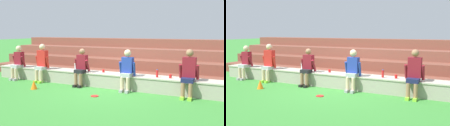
# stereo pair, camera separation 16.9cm
# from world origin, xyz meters

# --- Properties ---
(ground_plane) EXTENTS (80.00, 80.00, 0.00)m
(ground_plane) POSITION_xyz_m (0.00, 0.00, 0.00)
(ground_plane) COLOR #388433
(stone_seating_wall) EXTENTS (9.74, 0.64, 0.47)m
(stone_seating_wall) POSITION_xyz_m (0.00, 0.30, 0.25)
(stone_seating_wall) COLOR #A8A08E
(stone_seating_wall) RESTS_ON ground
(brick_bleachers) EXTENTS (12.43, 3.10, 1.51)m
(brick_bleachers) POSITION_xyz_m (0.00, 2.83, 0.57)
(brick_bleachers) COLOR brown
(brick_bleachers) RESTS_ON ground
(person_far_left) EXTENTS (0.52, 0.54, 1.30)m
(person_far_left) POSITION_xyz_m (-3.88, -0.04, 0.69)
(person_far_left) COLOR beige
(person_far_left) RESTS_ON ground
(person_left_of_center) EXTENTS (0.55, 0.50, 1.39)m
(person_left_of_center) POSITION_xyz_m (-2.72, -0.02, 0.74)
(person_left_of_center) COLOR beige
(person_left_of_center) RESTS_ON ground
(person_center) EXTENTS (0.53, 0.52, 1.27)m
(person_center) POSITION_xyz_m (-1.04, 0.00, 0.67)
(person_center) COLOR #996B4C
(person_center) RESTS_ON ground
(person_right_of_center) EXTENTS (0.53, 0.47, 1.30)m
(person_right_of_center) POSITION_xyz_m (0.65, -0.03, 0.69)
(person_right_of_center) COLOR beige
(person_right_of_center) RESTS_ON ground
(person_far_right) EXTENTS (0.55, 0.58, 1.37)m
(person_far_right) POSITION_xyz_m (2.49, 0.01, 0.72)
(person_far_right) COLOR #996B4C
(person_far_right) RESTS_ON ground
(water_bottle_near_right) EXTENTS (0.07, 0.07, 0.24)m
(water_bottle_near_right) POSITION_xyz_m (1.53, 0.24, 0.58)
(water_bottle_near_right) COLOR red
(water_bottle_near_right) RESTS_ON stone_seating_wall
(water_bottle_mid_left) EXTENTS (0.06, 0.06, 0.28)m
(water_bottle_mid_left) POSITION_xyz_m (-1.49, 0.34, 0.60)
(water_bottle_mid_left) COLOR silver
(water_bottle_mid_left) RESTS_ON stone_seating_wall
(plastic_cup_middle) EXTENTS (0.08, 0.08, 0.10)m
(plastic_cup_middle) POSITION_xyz_m (-0.36, 0.34, 0.52)
(plastic_cup_middle) COLOR red
(plastic_cup_middle) RESTS_ON stone_seating_wall
(plastic_cup_right_end) EXTENTS (0.08, 0.08, 0.11)m
(plastic_cup_right_end) POSITION_xyz_m (1.93, 0.27, 0.52)
(plastic_cup_right_end) COLOR red
(plastic_cup_right_end) RESTS_ON stone_seating_wall
(frisbee) EXTENTS (0.23, 0.23, 0.02)m
(frisbee) POSITION_xyz_m (0.05, -1.00, 0.01)
(frisbee) COLOR red
(frisbee) RESTS_ON ground
(sports_cone) EXTENTS (0.21, 0.21, 0.29)m
(sports_cone) POSITION_xyz_m (-2.16, -1.06, 0.14)
(sports_cone) COLOR orange
(sports_cone) RESTS_ON ground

